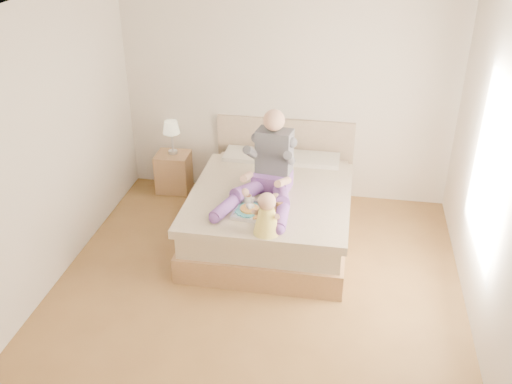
% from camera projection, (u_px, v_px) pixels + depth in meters
% --- Properties ---
extents(room, '(4.02, 4.22, 2.71)m').
position_uv_depth(room, '(266.00, 150.00, 4.89)').
color(room, brown).
rests_on(room, ground).
extents(bed, '(1.70, 2.18, 1.00)m').
position_uv_depth(bed, '(273.00, 208.00, 6.41)').
color(bed, olive).
rests_on(bed, ground).
extents(nightstand, '(0.43, 0.38, 0.51)m').
position_uv_depth(nightstand, '(174.00, 172.00, 7.34)').
color(nightstand, olive).
rests_on(nightstand, ground).
extents(lamp, '(0.21, 0.21, 0.43)m').
position_uv_depth(lamp, '(171.00, 129.00, 7.08)').
color(lamp, silver).
rests_on(lamp, nightstand).
extents(adult, '(0.77, 1.15, 0.92)m').
position_uv_depth(adult, '(269.00, 172.00, 5.94)').
color(adult, '#5C3585').
rests_on(adult, bed).
extents(tray, '(0.52, 0.43, 0.14)m').
position_uv_depth(tray, '(259.00, 211.00, 5.70)').
color(tray, silver).
rests_on(tray, bed).
extents(baby, '(0.28, 0.38, 0.42)m').
position_uv_depth(baby, '(267.00, 216.00, 5.33)').
color(baby, '#FFE850').
rests_on(baby, bed).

